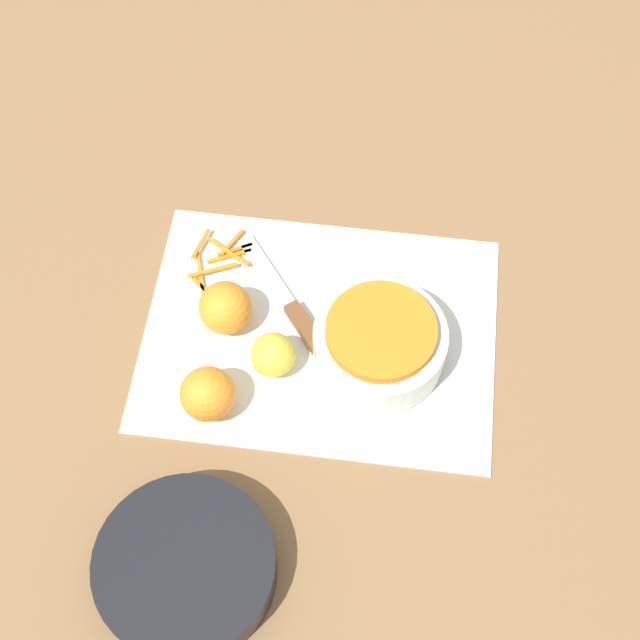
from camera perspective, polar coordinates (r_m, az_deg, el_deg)
ground_plane at (r=1.17m, az=-0.00°, el=-0.86°), size 4.00×4.00×0.00m
cutting_board at (r=1.17m, az=-0.00°, el=-0.79°), size 0.46×0.34×0.01m
bowl_speckled at (r=1.12m, az=3.84°, el=-1.43°), size 0.17×0.17×0.07m
bowl_dark at (r=1.04m, az=-8.57°, el=-15.38°), size 0.20×0.20×0.05m
knife at (r=1.16m, az=-1.15°, el=-0.22°), size 0.16×0.20×0.02m
orange_left at (r=1.15m, az=-6.11°, el=0.66°), size 0.07×0.07×0.07m
orange_right at (r=1.09m, az=-7.20°, el=-4.72°), size 0.07×0.07×0.07m
lemon at (r=1.12m, az=-3.02°, el=-2.25°), size 0.06×0.06×0.06m
peel_pile at (r=1.22m, az=-6.55°, el=3.93°), size 0.08×0.11×0.01m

